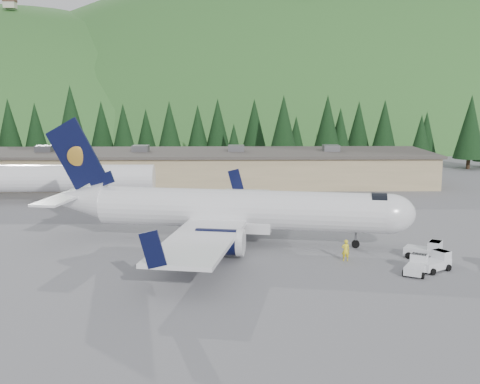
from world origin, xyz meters
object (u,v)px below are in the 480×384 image
Objects in this scene: second_airliner at (48,177)px; ramp_worker at (346,250)px; terminal_building at (204,167)px; airliner at (230,210)px; baggage_tug_b at (426,250)px; baggage_tug_d at (417,266)px; baggage_tug_a at (435,262)px.

second_airliner reaches higher than ramp_worker.
ramp_worker is (13.88, -44.30, -1.68)m from terminal_building.
airliner reaches higher than terminal_building.
second_airliner is 49.55m from baggage_tug_b.
second_airliner is 25.55m from terminal_building.
terminal_building is 51.69m from baggage_tug_d.
baggage_tug_a is at bearing -65.94° from baggage_tug_b.
terminal_building reaches higher than baggage_tug_b.
baggage_tug_b is 7.24m from ramp_worker.
second_airliner is 8.98× the size of baggage_tug_d.
ramp_worker reaches higher than baggage_tug_d.
baggage_tug_d is (-1.80, -0.89, -0.04)m from baggage_tug_a.
second_airliner reaches higher than baggage_tug_a.
ramp_worker is (33.80, -28.30, -2.38)m from second_airliner.
terminal_building is (-21.09, 43.70, 1.89)m from baggage_tug_b.
baggage_tug_b is 1.82× the size of ramp_worker.
terminal_building reaches higher than ramp_worker.
terminal_building is 46.46m from ramp_worker.
baggage_tug_a is 2.01m from baggage_tug_d.
baggage_tug_a is 7.41m from ramp_worker.
terminal_building is 37.75× the size of ramp_worker.
ramp_worker is (-5.03, 3.76, 0.29)m from baggage_tug_d.
airliner reaches higher than ramp_worker.
baggage_tug_b is at bearing -34.04° from second_airliner.
terminal_building reaches higher than baggage_tug_a.
airliner is at bearing 85.58° from baggage_tug_d.
second_airliner is 8.50× the size of baggage_tug_a.
baggage_tug_b is 0.05× the size of terminal_building.
ramp_worker is at bearing -72.60° from terminal_building.
second_airliner is 0.39× the size of terminal_building.
second_airliner is 51.27m from baggage_tug_a.
terminal_building is 23.18× the size of baggage_tug_d.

